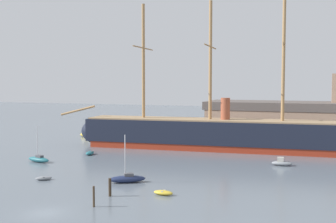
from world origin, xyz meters
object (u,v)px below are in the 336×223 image
Objects in this scene: dinghy_foreground_right at (163,193)px; motorboat_alongside_stern at (282,163)px; mooring_piling_left_pair at (110,187)px; dinghy_distant_centre at (217,138)px; motorboat_far_left at (86,134)px; dockside_warehouse_right at (325,121)px; tall_ship at (210,133)px; sailboat_mid_left at (39,159)px; mooring_piling_nearest at (94,197)px; dinghy_alongside_bow at (90,153)px; dinghy_foreground_left at (44,178)px; sailboat_near_centre at (127,179)px.

motorboat_alongside_stern is at bearing 63.91° from dinghy_foreground_right.
mooring_piling_left_pair is at bearing -154.75° from dinghy_foreground_right.
dinghy_distant_centre is at bearing 90.10° from mooring_piling_left_pair.
dinghy_distant_centre is (32.42, 6.16, -0.28)m from motorboat_far_left.
tall_ship is at bearing -134.00° from dockside_warehouse_right.
sailboat_mid_left is 2.69× the size of mooring_piling_nearest.
dinghy_alongside_bow is 1.31× the size of mooring_piling_nearest.
mooring_piling_nearest is at bearing -126.69° from dinghy_foreground_right.
dinghy_foreground_left is 38.12m from motorboat_alongside_stern.
sailboat_mid_left is (-9.23, 11.24, 0.26)m from dinghy_foreground_left.
dinghy_foreground_left is at bearing -104.34° from dinghy_distant_centre.
tall_ship is 31.97m from dockside_warehouse_right.
mooring_piling_left_pair is at bearing 94.92° from mooring_piling_nearest.
sailboat_mid_left is at bearing -119.49° from dinghy_distant_centre.
sailboat_mid_left is (-28.09, 13.02, 0.23)m from dinghy_foreground_right.
dinghy_foreground_right is 0.85× the size of dinghy_distant_centre.
sailboat_mid_left reaches higher than mooring_piling_left_pair.
dinghy_foreground_left is 21.46m from dinghy_alongside_bow.
tall_ship is 40.07m from mooring_piling_left_pair.
sailboat_near_centre is 2.21× the size of dinghy_distant_centre.
tall_ship reaches higher than dinghy_alongside_bow.
mooring_piling_left_pair is 67.55m from dockside_warehouse_right.
dinghy_distant_centre is at bearing 59.05° from dinghy_alongside_bow.
motorboat_far_left is (-34.63, 8.75, -2.68)m from tall_ship.
motorboat_alongside_stern is at bearing 61.22° from mooring_piling_nearest.
sailboat_near_centre is 1.06× the size of sailboat_mid_left.
motorboat_alongside_stern is at bearing 2.56° from dinghy_alongside_bow.
tall_ship is 9.44× the size of sailboat_near_centre.
dinghy_alongside_bow is (-4.75, 20.93, 0.07)m from dinghy_foreground_left.
motorboat_far_left is (-10.33, 32.91, 0.09)m from sailboat_mid_left.
dockside_warehouse_right is (22.19, 22.98, 1.20)m from tall_ship.
dinghy_distant_centre is at bearing 96.57° from dinghy_foreground_right.
mooring_piling_nearest is at bearing -82.56° from sailboat_near_centre.
mooring_piling_nearest reaches higher than motorboat_far_left.
motorboat_far_left is at bearing 156.74° from motorboat_alongside_stern.
sailboat_mid_left is 0.10× the size of dockside_warehouse_right.
motorboat_alongside_stern is at bearing 56.68° from mooring_piling_left_pair.
dinghy_foreground_right is at bearing -116.09° from motorboat_alongside_stern.
mooring_piling_nearest is (18.11, -30.10, 0.83)m from dinghy_alongside_bow.
sailboat_near_centre reaches higher than dinghy_distant_centre.
dinghy_foreground_right is 1.10× the size of mooring_piling_nearest.
sailboat_mid_left is at bearing 144.54° from mooring_piling_left_pair.
dinghy_distant_centre is at bearing -161.72° from dockside_warehouse_right.
dinghy_foreground_left is at bearing -50.60° from sailboat_mid_left.
dinghy_foreground_left is at bearing -66.11° from motorboat_far_left.
dinghy_alongside_bow is 0.90× the size of motorboat_alongside_stern.
dinghy_foreground_right is at bearing -50.08° from motorboat_far_left.
dinghy_foreground_right is 0.57× the size of motorboat_far_left.
mooring_piling_left_pair is at bearing -35.46° from sailboat_mid_left.
tall_ship reaches higher than mooring_piling_nearest.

